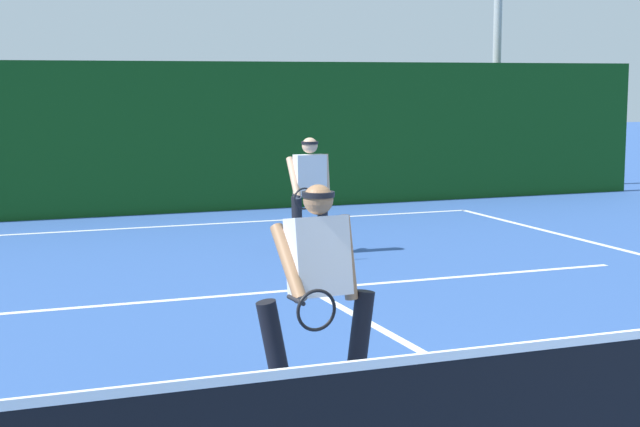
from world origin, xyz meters
The scene contains 7 objects.
court_line_baseline_far centered at (0.00, 11.59, 0.00)m, with size 10.14×0.10×0.01m, color white.
court_line_service centered at (0.00, 6.15, 0.00)m, with size 8.26×0.10×0.01m, color white.
court_line_centre centered at (0.00, 3.20, 0.00)m, with size 0.10×6.40×0.01m, color white.
player_near centered at (-1.38, 2.26, 0.92)m, with size 0.97×0.87×1.66m.
player_far centered at (0.83, 8.32, 0.89)m, with size 0.76×0.82×1.61m.
tennis_ball centered at (-0.47, 2.62, 0.03)m, with size 0.07×0.07×0.07m, color #D1E033.
back_fence_windscreen centered at (0.00, 13.18, 1.35)m, with size 19.64×0.12×2.70m, color #103F14.
Camera 1 is at (-4.00, -4.53, 2.44)m, focal length 56.64 mm.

